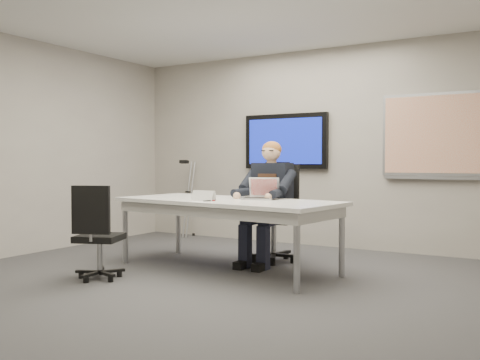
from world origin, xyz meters
The scene contains 12 objects.
floor centered at (0.00, 0.00, 0.00)m, with size 6.00×6.00×0.02m, color #333335.
wall_back centered at (0.00, 3.00, 1.40)m, with size 6.00×0.02×2.80m, color #ACA69B.
conference_table centered at (-0.23, 0.89, 0.69)m, with size 2.65×1.36×0.78m.
tv_display centered at (-0.50, 2.95, 1.50)m, with size 1.30×0.09×0.80m.
whiteboard centered at (1.55, 2.97, 1.53)m, with size 1.25×0.08×1.10m.
office_chair_far centered at (0.00, 1.64, 0.37)m, with size 0.62×0.62×1.18m.
office_chair_near centered at (-1.09, -0.21, 0.30)m, with size 0.60×0.60×0.97m.
seated_person centered at (0.00, 1.36, 0.58)m, with size 0.45×0.78×1.45m.
crutch centered at (-2.14, 2.80, 0.63)m, with size 0.17×0.32×1.26m, color #A7A9AE, non-canonical shape.
laptop centered at (0.07, 1.12, 0.84)m, with size 0.40×0.42×0.24m.
name_tent centered at (-0.36, 0.63, 0.84)m, with size 0.27×0.08×0.11m, color silver, non-canonical shape.
pen centered at (-0.24, 0.57, 0.79)m, with size 0.01×0.01×0.15m, color black.
Camera 1 is at (2.92, -4.12, 1.21)m, focal length 40.00 mm.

